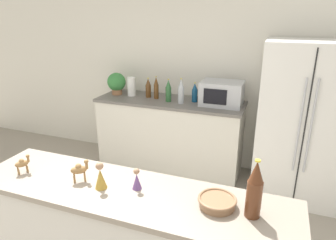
{
  "coord_description": "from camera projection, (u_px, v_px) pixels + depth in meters",
  "views": [
    {
      "loc": [
        0.95,
        -1.0,
        1.96
      ],
      "look_at": [
        0.07,
        1.36,
        1.06
      ],
      "focal_mm": 32.0,
      "sensor_mm": 36.0,
      "label": 1
    }
  ],
  "objects": [
    {
      "name": "wise_man_figurine_purple",
      "position": [
        137.0,
        180.0,
        1.75
      ],
      "size": [
        0.06,
        0.06,
        0.13
      ],
      "color": "#6B4784",
      "rests_on": "bar_counter"
    },
    {
      "name": "wine_bottle",
      "position": [
        255.0,
        190.0,
        1.48
      ],
      "size": [
        0.08,
        0.08,
        0.32
      ],
      "color": "#562D19",
      "rests_on": "bar_counter"
    },
    {
      "name": "wise_man_figurine_crimson",
      "position": [
        100.0,
        177.0,
        1.75
      ],
      "size": [
        0.07,
        0.07,
        0.17
      ],
      "color": "#B28933",
      "rests_on": "bar_counter"
    },
    {
      "name": "back_bottle_4",
      "position": [
        156.0,
        88.0,
        3.77
      ],
      "size": [
        0.06,
        0.06,
        0.29
      ],
      "color": "brown",
      "rests_on": "back_counter"
    },
    {
      "name": "potted_plant",
      "position": [
        117.0,
        83.0,
        3.97
      ],
      "size": [
        0.24,
        0.24,
        0.29
      ],
      "color": "#9E6B47",
      "rests_on": "back_counter"
    },
    {
      "name": "back_counter",
      "position": [
        170.0,
        134.0,
        3.91
      ],
      "size": [
        1.86,
        0.63,
        0.93
      ],
      "color": "silver",
      "rests_on": "ground_plane"
    },
    {
      "name": "fruit_bowl",
      "position": [
        217.0,
        201.0,
        1.6
      ],
      "size": [
        0.21,
        0.21,
        0.05
      ],
      "color": "#8C6647",
      "rests_on": "bar_counter"
    },
    {
      "name": "back_bottle_1",
      "position": [
        168.0,
        91.0,
        3.65
      ],
      "size": [
        0.07,
        0.07,
        0.28
      ],
      "color": "#2D6033",
      "rests_on": "back_counter"
    },
    {
      "name": "back_bottle_0",
      "position": [
        181.0,
        92.0,
        3.56
      ],
      "size": [
        0.07,
        0.07,
        0.31
      ],
      "color": "#B2B7BC",
      "rests_on": "back_counter"
    },
    {
      "name": "camel_figurine",
      "position": [
        80.0,
        169.0,
        1.82
      ],
      "size": [
        0.11,
        0.1,
        0.14
      ],
      "color": "olive",
      "rests_on": "bar_counter"
    },
    {
      "name": "wall_back",
      "position": [
        200.0,
        70.0,
        3.84
      ],
      "size": [
        8.0,
        0.06,
        2.55
      ],
      "color": "silver",
      "rests_on": "ground_plane"
    },
    {
      "name": "back_bottle_3",
      "position": [
        148.0,
        88.0,
        3.84
      ],
      "size": [
        0.07,
        0.07,
        0.25
      ],
      "color": "brown",
      "rests_on": "back_counter"
    },
    {
      "name": "microwave",
      "position": [
        222.0,
        93.0,
        3.51
      ],
      "size": [
        0.48,
        0.37,
        0.28
      ],
      "color": "#B2B5BA",
      "rests_on": "back_counter"
    },
    {
      "name": "refrigerator",
      "position": [
        302.0,
        123.0,
        3.2
      ],
      "size": [
        0.9,
        0.76,
        1.71
      ],
      "color": "silver",
      "rests_on": "ground_plane"
    },
    {
      "name": "camel_figurine_second",
      "position": [
        22.0,
        163.0,
        1.92
      ],
      "size": [
        0.08,
        0.09,
        0.12
      ],
      "color": "olive",
      "rests_on": "bar_counter"
    },
    {
      "name": "paper_towel_roll",
      "position": [
        131.0,
        87.0,
        3.91
      ],
      "size": [
        0.11,
        0.11,
        0.24
      ],
      "color": "white",
      "rests_on": "back_counter"
    },
    {
      "name": "back_bottle_2",
      "position": [
        195.0,
        93.0,
        3.64
      ],
      "size": [
        0.07,
        0.07,
        0.24
      ],
      "color": "navy",
      "rests_on": "back_counter"
    }
  ]
}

